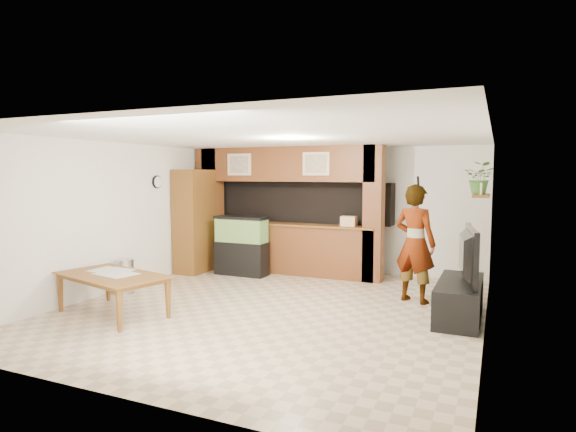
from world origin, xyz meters
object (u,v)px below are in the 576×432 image
at_px(aquarium, 241,246).
at_px(television, 461,254).
at_px(pantry_cabinet, 195,221).
at_px(dining_table, 111,295).
at_px(person, 415,243).

relative_size(aquarium, television, 0.89).
xyz_separation_m(pantry_cabinet, television, (5.35, -1.24, -0.15)).
distance_m(television, dining_table, 5.06).
bearing_deg(aquarium, pantry_cabinet, -173.83).
bearing_deg(dining_table, pantry_cabinet, 116.84).
distance_m(person, dining_table, 4.71).
height_order(aquarium, television, television).
height_order(pantry_cabinet, aquarium, pantry_cabinet).
relative_size(aquarium, dining_table, 0.70).
bearing_deg(pantry_cabinet, television, -13.10).
distance_m(pantry_cabinet, television, 5.49).
height_order(pantry_cabinet, television, pantry_cabinet).
distance_m(aquarium, dining_table, 3.27).
xyz_separation_m(television, dining_table, (-4.65, -1.90, -0.62)).
relative_size(television, person, 0.71).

